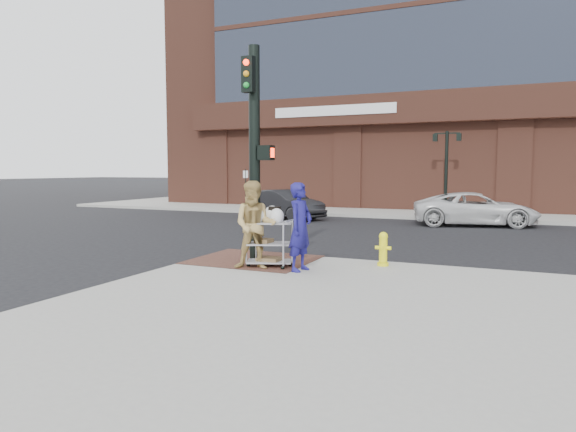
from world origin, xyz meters
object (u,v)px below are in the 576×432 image
at_px(minivan_white, 475,209).
at_px(woman_blue, 300,227).
at_px(sedan_dark, 285,204).
at_px(lamp_post, 446,163).
at_px(pedestrian_tan, 255,225).
at_px(utility_cart, 269,239).
at_px(traffic_signal_pole, 255,147).
at_px(fire_hydrant, 383,248).

bearing_deg(minivan_white, woman_blue, 155.05).
distance_m(woman_blue, sedan_dark, 13.26).
height_order(lamp_post, pedestrian_tan, lamp_post).
bearing_deg(woman_blue, minivan_white, -4.06).
xyz_separation_m(pedestrian_tan, utility_cart, (0.17, 0.36, -0.35)).
bearing_deg(sedan_dark, traffic_signal_pole, -134.89).
bearing_deg(utility_cart, pedestrian_tan, -115.58).
relative_size(traffic_signal_pole, pedestrian_tan, 2.60).
relative_size(lamp_post, pedestrian_tan, 2.08).
distance_m(lamp_post, sedan_dark, 8.08).
height_order(lamp_post, traffic_signal_pole, traffic_signal_pole).
height_order(traffic_signal_pole, pedestrian_tan, traffic_signal_pole).
bearing_deg(utility_cart, minivan_white, 74.10).
bearing_deg(lamp_post, pedestrian_tan, -97.25).
bearing_deg(lamp_post, minivan_white, -64.89).
relative_size(minivan_white, fire_hydrant, 6.43).
height_order(woman_blue, pedestrian_tan, pedestrian_tan).
relative_size(traffic_signal_pole, fire_hydrant, 6.50).
height_order(lamp_post, fire_hydrant, lamp_post).
xyz_separation_m(traffic_signal_pole, sedan_dark, (-4.32, 11.31, -2.15)).
xyz_separation_m(traffic_signal_pole, minivan_white, (4.10, 11.77, -2.14)).
bearing_deg(sedan_dark, minivan_white, -62.64).
distance_m(lamp_post, minivan_white, 4.28).
xyz_separation_m(minivan_white, utility_cart, (-3.49, -12.26, 0.08)).
bearing_deg(minivan_white, pedestrian_tan, 151.05).
bearing_deg(traffic_signal_pole, utility_cart, -39.09).
height_order(lamp_post, woman_blue, lamp_post).
distance_m(woman_blue, pedestrian_tan, 1.01).
distance_m(traffic_signal_pole, fire_hydrant, 3.75).
bearing_deg(utility_cart, woman_blue, -10.51).
distance_m(lamp_post, woman_blue, 15.98).
height_order(lamp_post, minivan_white, lamp_post).
height_order(woman_blue, sedan_dark, woman_blue).
xyz_separation_m(lamp_post, traffic_signal_pole, (-2.48, -15.23, 0.21)).
bearing_deg(utility_cart, lamp_post, 83.20).
bearing_deg(pedestrian_tan, lamp_post, 62.12).
bearing_deg(fire_hydrant, pedestrian_tan, -148.79).
xyz_separation_m(traffic_signal_pole, utility_cart, (0.60, -0.49, -2.07)).
bearing_deg(woman_blue, traffic_signal_pole, 73.78).
height_order(utility_cart, fire_hydrant, utility_cart).
relative_size(traffic_signal_pole, minivan_white, 1.01).
height_order(minivan_white, fire_hydrant, minivan_white).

